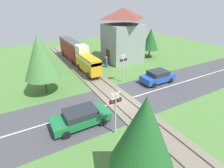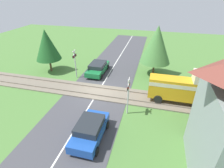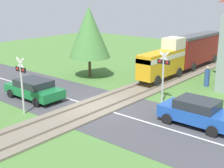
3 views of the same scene
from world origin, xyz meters
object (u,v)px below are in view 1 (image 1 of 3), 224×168
at_px(train, 77,53).
at_px(station_building, 123,36).
at_px(pedestrian_by_station, 106,62).
at_px(crossing_signal_west_approach, 115,108).
at_px(car_far_side, 158,76).
at_px(car_near_crossing, 81,117).
at_px(crossing_signal_east_approach, 123,65).

xyz_separation_m(train, station_building, (6.84, -1.41, 1.91)).
bearing_deg(train, pedestrian_by_station, -40.23).
relative_size(train, crossing_signal_west_approach, 3.84).
bearing_deg(pedestrian_by_station, car_far_side, -70.32).
bearing_deg(car_near_crossing, train, 71.59).
height_order(crossing_signal_west_approach, station_building, station_building).
relative_size(car_far_side, station_building, 0.50).
height_order(train, car_near_crossing, train).
relative_size(station_building, pedestrian_by_station, 4.92).
height_order(car_near_crossing, pedestrian_by_station, pedestrian_by_station).
relative_size(car_near_crossing, station_building, 0.56).
relative_size(train, pedestrian_by_station, 8.28).
xyz_separation_m(car_far_side, crossing_signal_east_approach, (-3.39, 2.08, 1.39)).
distance_m(train, station_building, 7.24).
bearing_deg(pedestrian_by_station, crossing_signal_west_approach, -115.33).
xyz_separation_m(crossing_signal_west_approach, station_building, (9.44, 13.85, 1.62)).
relative_size(car_far_side, crossing_signal_east_approach, 1.15).
height_order(train, crossing_signal_east_approach, train).
height_order(train, station_building, station_building).
xyz_separation_m(car_far_side, crossing_signal_west_approach, (-8.59, -4.96, 1.39)).
bearing_deg(train, car_far_side, -59.83).
xyz_separation_m(car_near_crossing, pedestrian_by_station, (7.69, 10.38, -0.01)).
bearing_deg(crossing_signal_east_approach, crossing_signal_west_approach, -126.44).
xyz_separation_m(train, pedestrian_by_station, (3.30, -2.79, -1.15)).
xyz_separation_m(car_far_side, station_building, (0.86, 8.89, 3.01)).
distance_m(train, crossing_signal_west_approach, 15.48).
bearing_deg(crossing_signal_east_approach, station_building, 58.08).
bearing_deg(crossing_signal_west_approach, station_building, 55.72).
relative_size(train, car_near_crossing, 2.99).
xyz_separation_m(crossing_signal_east_approach, station_building, (4.24, 6.81, 1.62)).
bearing_deg(train, station_building, -11.62).
xyz_separation_m(crossing_signal_west_approach, pedestrian_by_station, (5.90, 12.47, -1.44)).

